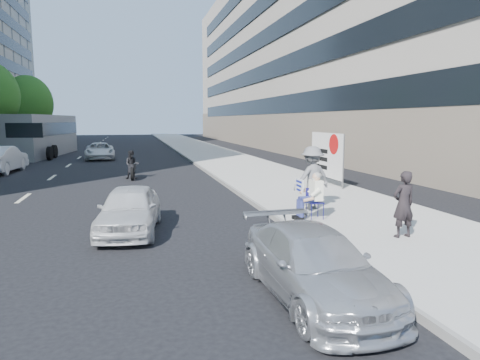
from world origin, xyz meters
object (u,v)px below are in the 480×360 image
object	(u,v)px
white_sedan_far	(100,151)
white_sedan_near	(129,209)
seated_protester	(311,193)
bus	(42,136)
parked_sedan	(314,264)
pedestrian_woman	(403,204)
motorcycle	(132,166)
protest_banner	(327,155)
jogger	(312,178)
white_sedan_mid	(1,159)

from	to	relation	value
white_sedan_far	white_sedan_near	bearing A→B (deg)	-88.01
seated_protester	bus	bearing A→B (deg)	113.67
parked_sedan	white_sedan_far	distance (m)	27.62
pedestrian_woman	white_sedan_far	bearing A→B (deg)	-75.36
seated_protester	motorcycle	distance (m)	11.84
seated_protester	parked_sedan	size ratio (longest dim) A/B	0.34
parked_sedan	seated_protester	bearing A→B (deg)	65.72
motorcycle	white_sedan_far	bearing A→B (deg)	107.16
parked_sedan	white_sedan_near	size ratio (longest dim) A/B	1.08
white_sedan_near	protest_banner	bearing A→B (deg)	42.28
protest_banner	parked_sedan	size ratio (longest dim) A/B	0.79
white_sedan_far	seated_protester	bearing A→B (deg)	-76.11
motorcycle	parked_sedan	bearing A→B (deg)	-73.70
jogger	pedestrian_woman	bearing A→B (deg)	88.90
parked_sedan	motorcycle	bearing A→B (deg)	99.06
pedestrian_woman	motorcycle	bearing A→B (deg)	-69.11
jogger	parked_sedan	world-z (taller)	jogger
pedestrian_woman	white_sedan_far	world-z (taller)	pedestrian_woman
jogger	seated_protester	bearing A→B (deg)	52.38
motorcycle	seated_protester	bearing A→B (deg)	-60.02
white_sedan_far	bus	bearing A→B (deg)	132.10
seated_protester	parked_sedan	bearing A→B (deg)	-113.00
white_sedan_far	white_sedan_mid	bearing A→B (deg)	-126.57
parked_sedan	pedestrian_woman	bearing A→B (deg)	34.41
jogger	bus	size ratio (longest dim) A/B	0.16
seated_protester	motorcycle	world-z (taller)	seated_protester
jogger	parked_sedan	xyz separation A→B (m)	(-2.56, -5.93, -0.56)
white_sedan_far	motorcycle	world-z (taller)	motorcycle
seated_protester	white_sedan_near	xyz separation A→B (m)	(-4.91, 0.31, -0.27)
bus	protest_banner	bearing A→B (deg)	-47.46
pedestrian_woman	motorcycle	distance (m)	14.49
white_sedan_mid	seated_protester	bearing A→B (deg)	132.29
bus	motorcycle	bearing A→B (deg)	-59.85
parked_sedan	bus	bearing A→B (deg)	105.98
protest_banner	parked_sedan	bearing A→B (deg)	-116.43
parked_sedan	bus	size ratio (longest dim) A/B	0.31
jogger	white_sedan_near	world-z (taller)	jogger
protest_banner	bus	distance (m)	25.94
seated_protester	protest_banner	bearing A→B (deg)	61.02
protest_banner	white_sedan_near	size ratio (longest dim) A/B	0.86
protest_banner	parked_sedan	xyz separation A→B (m)	(-5.32, -10.69, -0.84)
pedestrian_woman	white_sedan_mid	xyz separation A→B (m)	(-13.17, 17.45, -0.20)
white_sedan_near	white_sedan_far	xyz separation A→B (m)	(-2.21, 22.14, 0.01)
protest_banner	motorcycle	distance (m)	9.49
pedestrian_woman	bus	world-z (taller)	bus
seated_protester	pedestrian_woman	world-z (taller)	pedestrian_woman
white_sedan_mid	jogger	bearing A→B (deg)	136.02
protest_banner	jogger	bearing A→B (deg)	-120.09
jogger	white_sedan_near	xyz separation A→B (m)	(-5.48, -0.93, -0.52)
seated_protester	white_sedan_far	size ratio (longest dim) A/B	0.29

